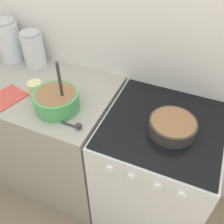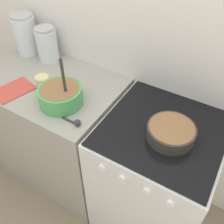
# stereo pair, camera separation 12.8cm
# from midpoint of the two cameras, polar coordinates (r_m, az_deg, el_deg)

# --- Properties ---
(ground_plane) EXTENTS (12.00, 12.00, 0.00)m
(ground_plane) POSITION_cam_midpoint_polar(r_m,az_deg,el_deg) (2.00, -3.58, -24.22)
(ground_plane) COLOR gray
(wall_back) EXTENTS (4.84, 0.05, 2.40)m
(wall_back) POSITION_cam_midpoint_polar(r_m,az_deg,el_deg) (1.48, 8.88, 16.97)
(wall_back) COLOR white
(wall_back) RESTS_ON ground_plane
(countertop_cabinet) EXTENTS (0.92, 0.62, 0.92)m
(countertop_cabinet) POSITION_cam_midpoint_polar(r_m,az_deg,el_deg) (1.91, -10.49, -4.28)
(countertop_cabinet) COLOR #9E998E
(countertop_cabinet) RESTS_ON ground_plane
(stove) EXTENTS (0.63, 0.64, 0.92)m
(stove) POSITION_cam_midpoint_polar(r_m,az_deg,el_deg) (1.67, 11.74, -14.64)
(stove) COLOR silver
(stove) RESTS_ON ground_plane
(mixing_bowl) EXTENTS (0.24, 0.24, 0.30)m
(mixing_bowl) POSITION_cam_midpoint_polar(r_m,az_deg,el_deg) (1.39, -9.12, 3.77)
(mixing_bowl) COLOR #4CA559
(mixing_bowl) RESTS_ON countertop_cabinet
(baking_pan) EXTENTS (0.23, 0.23, 0.07)m
(baking_pan) POSITION_cam_midpoint_polar(r_m,az_deg,el_deg) (1.25, 16.20, -4.56)
(baking_pan) COLOR #38332D
(baking_pan) RESTS_ON stove
(storage_jar_left) EXTENTS (0.16, 0.16, 0.28)m
(storage_jar_left) POSITION_cam_midpoint_polar(r_m,az_deg,el_deg) (1.90, -17.15, 16.01)
(storage_jar_left) COLOR silver
(storage_jar_left) RESTS_ON countertop_cabinet
(storage_jar_middle) EXTENTS (0.14, 0.14, 0.23)m
(storage_jar_middle) POSITION_cam_midpoint_polar(r_m,az_deg,el_deg) (1.78, -12.49, 14.35)
(storage_jar_middle) COLOR silver
(storage_jar_middle) RESTS_ON countertop_cabinet
(tin_can) EXTENTS (0.08, 0.08, 0.09)m
(tin_can) POSITION_cam_midpoint_polar(r_m,az_deg,el_deg) (1.52, -13.16, 6.37)
(tin_can) COLOR beige
(tin_can) RESTS_ON countertop_cabinet
(recipe_page) EXTENTS (0.22, 0.26, 0.01)m
(recipe_page) POSITION_cam_midpoint_polar(r_m,az_deg,el_deg) (1.59, -19.49, 4.70)
(recipe_page) COLOR #CC4C3F
(recipe_page) RESTS_ON countertop_cabinet
(measuring_spoon) EXTENTS (0.12, 0.04, 0.04)m
(measuring_spoon) POSITION_cam_midpoint_polar(r_m,az_deg,el_deg) (1.28, -5.50, -2.48)
(measuring_spoon) COLOR #333338
(measuring_spoon) RESTS_ON countertop_cabinet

